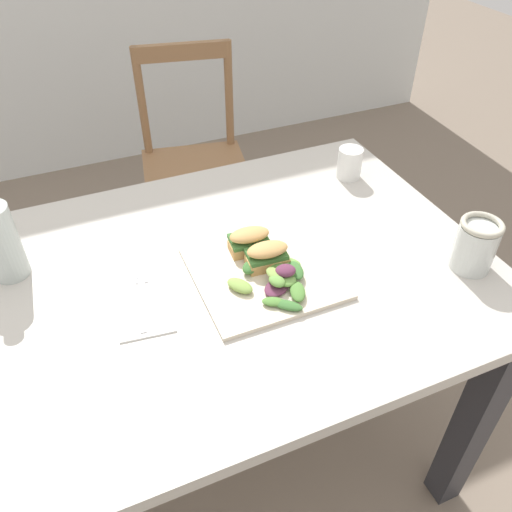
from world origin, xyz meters
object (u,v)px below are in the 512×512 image
Objects in this scene: mason_jar_iced_tea at (475,247)px; cup_extra_side at (350,163)px; fork_on_napkin at (142,293)px; sandwich_half_back at (249,240)px; plate_lunch at (263,272)px; bottle_cold_brew at (2,244)px; sandwich_half_front at (267,255)px; dining_table at (219,315)px; chair_wooden_far at (195,164)px.

mason_jar_iced_tea is 1.40× the size of cup_extra_side.
sandwich_half_back is at bearing 7.99° from fork_on_napkin.
cup_extra_side is (0.37, 0.27, 0.04)m from plate_lunch.
bottle_cold_brew is 2.59× the size of cup_extra_side.
plate_lunch is at bearing -89.41° from sandwich_half_back.
sandwich_half_front is 1.10× the size of cup_extra_side.
cup_extra_side reaches higher than dining_table.
sandwich_half_front reaches higher than fork_on_napkin.
sandwich_half_back is at bearing 103.98° from sandwich_half_front.
mason_jar_iced_tea is at bearing -19.79° from plate_lunch.
mason_jar_iced_tea is at bearing -15.85° from fork_on_napkin.
plate_lunch is 2.45× the size of mason_jar_iced_tea.
cup_extra_side is at bearing 36.22° from plate_lunch.
mason_jar_iced_tea reaches higher than dining_table.
cup_extra_side is (0.23, -0.73, 0.33)m from chair_wooden_far.
chair_wooden_far is at bearing 81.05° from sandwich_half_back.
dining_table is 0.17m from plate_lunch.
dining_table is 1.37× the size of chair_wooden_far.
sandwich_half_front is 0.44m from cup_extra_side.
dining_table is 0.20m from sandwich_half_back.
dining_table is 14.13× the size of cup_extra_side.
cup_extra_side reaches higher than sandwich_half_front.
fork_on_napkin is 0.67m from cup_extra_side.
mason_jar_iced_tea reaches higher than cup_extra_side.
mason_jar_iced_tea is (0.68, -0.19, 0.05)m from fork_on_napkin.
bottle_cold_brew is at bearing 158.25° from mason_jar_iced_tea.
plate_lunch reaches higher than dining_table.
bottle_cold_brew is at bearing -176.09° from cup_extra_side.
chair_wooden_far reaches higher than sandwich_half_back.
fork_on_napkin is (-0.27, 0.03, -0.03)m from sandwich_half_front.
plate_lunch is 3.13× the size of sandwich_half_front.
plate_lunch is 3.13× the size of sandwich_half_back.
bottle_cold_brew reaches higher than cup_extra_side.
dining_table is 12.84× the size of sandwich_half_back.
plate_lunch is at bearing 160.21° from mason_jar_iced_tea.
bottle_cold_brew reaches higher than sandwich_half_back.
plate_lunch is at bearing -23.39° from bottle_cold_brew.
plate_lunch is 3.44× the size of cup_extra_side.
bottle_cold_brew is (-0.49, 0.14, 0.04)m from sandwich_half_back.
chair_wooden_far reaches higher than fork_on_napkin.
cup_extra_side is at bearing 35.89° from sandwich_half_front.
bottle_cold_brew is at bearing 157.01° from dining_table.
sandwich_half_back is at bearing -15.63° from bottle_cold_brew.
bottle_cold_brew is at bearing 144.11° from fork_on_napkin.
fork_on_napkin is (-0.25, -0.04, -0.03)m from sandwich_half_back.
sandwich_half_back is 1.10× the size of cup_extra_side.
sandwich_half_front is (-0.13, -0.99, 0.33)m from chair_wooden_far.
cup_extra_side is at bearing 96.70° from mason_jar_iced_tea.
sandwich_half_back reaches higher than dining_table.
dining_table is at bearing 159.24° from mason_jar_iced_tea.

